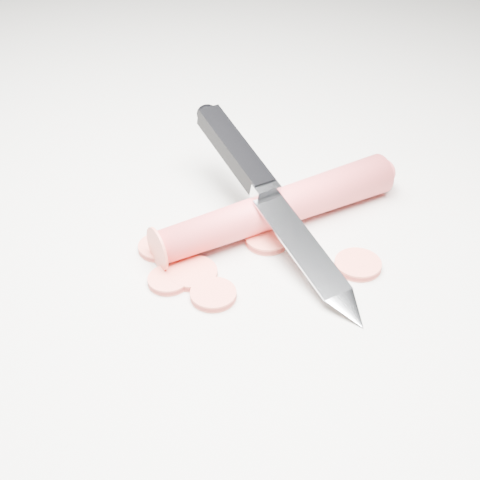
# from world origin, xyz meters

# --- Properties ---
(ground) EXTENTS (2.40, 2.40, 0.00)m
(ground) POSITION_xyz_m (0.00, 0.00, 0.00)
(ground) COLOR beige
(ground) RESTS_ON ground
(carrot) EXTENTS (0.18, 0.17, 0.03)m
(carrot) POSITION_xyz_m (0.03, 0.03, 0.02)
(carrot) COLOR #E64448
(carrot) RESTS_ON ground
(carrot_slice_0) EXTENTS (0.03, 0.03, 0.01)m
(carrot_slice_0) POSITION_xyz_m (-0.05, -0.02, 0.00)
(carrot_slice_0) COLOR #F26550
(carrot_slice_0) RESTS_ON ground
(carrot_slice_1) EXTENTS (0.03, 0.03, 0.01)m
(carrot_slice_1) POSITION_xyz_m (-0.04, -0.07, 0.00)
(carrot_slice_1) COLOR #F26550
(carrot_slice_1) RESTS_ON ground
(carrot_slice_2) EXTENTS (0.03, 0.03, 0.01)m
(carrot_slice_2) POSITION_xyz_m (0.02, 0.00, 0.00)
(carrot_slice_2) COLOR #F26550
(carrot_slice_2) RESTS_ON ground
(carrot_slice_3) EXTENTS (0.04, 0.04, 0.01)m
(carrot_slice_3) POSITION_xyz_m (-0.02, -0.05, 0.00)
(carrot_slice_3) COLOR #F26550
(carrot_slice_3) RESTS_ON ground
(carrot_slice_4) EXTENTS (0.04, 0.04, 0.01)m
(carrot_slice_4) POSITION_xyz_m (0.10, -0.01, 0.00)
(carrot_slice_4) COLOR #F26550
(carrot_slice_4) RESTS_ON ground
(carrot_slice_5) EXTENTS (0.03, 0.03, 0.01)m
(carrot_slice_5) POSITION_xyz_m (-0.06, -0.03, 0.00)
(carrot_slice_5) COLOR #F26550
(carrot_slice_5) RESTS_ON ground
(carrot_slice_6) EXTENTS (0.03, 0.03, 0.01)m
(carrot_slice_6) POSITION_xyz_m (-0.00, -0.07, 0.00)
(carrot_slice_6) COLOR #F26550
(carrot_slice_6) RESTS_ON ground
(kitchen_knife) EXTENTS (0.19, 0.20, 0.07)m
(kitchen_knife) POSITION_xyz_m (0.03, 0.01, 0.04)
(kitchen_knife) COLOR silver
(kitchen_knife) RESTS_ON ground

